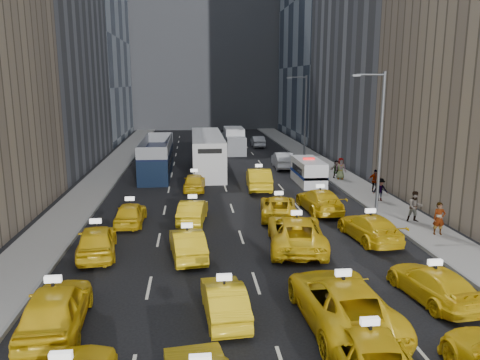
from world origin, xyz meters
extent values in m
plane|color=black|center=(0.00, 0.00, 0.00)|extent=(160.00, 160.00, 0.00)
cube|color=gray|center=(-10.50, 25.00, 0.07)|extent=(3.00, 90.00, 0.15)
cube|color=gray|center=(10.50, 25.00, 0.07)|extent=(3.00, 90.00, 0.15)
cube|color=slate|center=(-9.05, 25.00, 0.09)|extent=(0.15, 90.00, 0.18)
cube|color=slate|center=(9.05, 25.00, 0.09)|extent=(0.15, 90.00, 0.18)
cube|color=slate|center=(0.00, 72.00, 20.00)|extent=(30.00, 12.00, 40.00)
cylinder|color=#595B60|center=(9.30, 12.00, 4.50)|extent=(0.20, 0.20, 9.00)
cylinder|color=#595B60|center=(8.40, 12.00, 8.80)|extent=(1.80, 0.12, 0.12)
cube|color=slate|center=(7.50, 12.00, 8.75)|extent=(0.50, 0.22, 0.12)
cylinder|color=#595B60|center=(9.30, 32.00, 4.50)|extent=(0.20, 0.20, 9.00)
cylinder|color=#595B60|center=(8.40, 32.00, 8.80)|extent=(1.80, 0.12, 0.12)
cube|color=slate|center=(7.50, 32.00, 8.75)|extent=(0.50, 0.22, 0.12)
imported|color=yellow|center=(2.44, -4.44, 0.69)|extent=(2.72, 5.15, 1.38)
imported|color=yellow|center=(-7.34, -1.13, 0.84)|extent=(2.29, 5.02, 1.67)
imported|color=yellow|center=(-1.54, -0.77, 0.66)|extent=(1.69, 4.10, 1.32)
imported|color=yellow|center=(2.54, -1.64, 0.84)|extent=(3.05, 6.16, 1.68)
imported|color=yellow|center=(6.68, -0.23, 0.66)|extent=(2.43, 4.77, 1.33)
imported|color=yellow|center=(-7.34, 5.99, 0.77)|extent=(2.38, 4.72, 1.54)
imported|color=yellow|center=(-2.91, 5.28, 0.70)|extent=(1.99, 4.40, 1.40)
imported|color=yellow|center=(2.63, 6.08, 0.82)|extent=(3.47, 6.22, 1.64)
imported|color=yellow|center=(6.82, 6.84, 0.71)|extent=(2.51, 5.06, 1.41)
imported|color=yellow|center=(-6.33, 11.00, 0.68)|extent=(1.70, 4.05, 1.37)
imported|color=yellow|center=(-2.63, 11.12, 0.69)|extent=(2.00, 4.35, 1.38)
imported|color=yellow|center=(2.75, 11.63, 0.67)|extent=(2.86, 5.07, 1.34)
imported|color=yellow|center=(5.68, 12.66, 0.74)|extent=(2.38, 5.24, 1.49)
imported|color=yellow|center=(-2.48, 19.47, 0.70)|extent=(1.86, 4.16, 1.39)
imported|color=yellow|center=(2.61, 19.50, 0.84)|extent=(2.06, 5.18, 1.68)
cube|color=silver|center=(7.03, 21.14, 1.02)|extent=(2.02, 5.12, 2.04)
cylinder|color=black|center=(6.21, 19.49, 0.41)|extent=(0.28, 0.81, 0.81)
cylinder|color=black|center=(7.85, 19.49, 0.41)|extent=(0.28, 0.81, 0.81)
cylinder|color=black|center=(6.21, 22.78, 0.41)|extent=(0.28, 0.81, 0.81)
cylinder|color=black|center=(7.85, 22.78, 0.41)|extent=(0.28, 0.81, 0.81)
cube|color=navy|center=(7.03, 21.14, 0.88)|extent=(2.06, 5.12, 0.23)
cube|color=red|center=(7.03, 21.14, 2.11)|extent=(0.93, 0.34, 0.15)
cube|color=black|center=(-5.82, 26.43, 1.61)|extent=(2.88, 11.16, 3.22)
cylinder|color=black|center=(-6.93, 21.79, 0.55)|extent=(0.28, 1.10, 1.10)
cylinder|color=black|center=(-4.71, 21.79, 0.55)|extent=(0.28, 1.10, 1.10)
cylinder|color=black|center=(-6.93, 31.07, 0.55)|extent=(0.28, 1.10, 1.10)
cylinder|color=black|center=(-4.71, 31.07, 0.55)|extent=(0.28, 1.10, 1.10)
cube|color=silver|center=(-1.16, 27.86, 1.73)|extent=(2.86, 13.44, 3.47)
cylinder|color=black|center=(-2.41, 22.05, 0.55)|extent=(0.28, 1.10, 1.10)
cylinder|color=black|center=(0.09, 22.05, 0.55)|extent=(0.28, 1.10, 1.10)
cylinder|color=black|center=(-2.41, 33.68, 0.55)|extent=(0.28, 1.10, 1.10)
cylinder|color=black|center=(0.09, 33.68, 0.55)|extent=(0.28, 1.10, 1.10)
cube|color=silver|center=(2.46, 38.88, 1.47)|extent=(2.66, 6.56, 2.93)
cylinder|color=black|center=(1.51, 36.57, 0.55)|extent=(0.28, 1.10, 1.10)
cylinder|color=black|center=(3.41, 36.57, 0.55)|extent=(0.28, 1.10, 1.10)
cylinder|color=black|center=(1.51, 41.19, 0.55)|extent=(0.28, 1.10, 1.10)
cylinder|color=black|center=(3.41, 41.19, 0.55)|extent=(0.28, 1.10, 1.10)
imported|color=#B5B7BD|center=(6.26, 28.32, 0.80)|extent=(1.85, 4.90, 1.60)
imported|color=black|center=(-6.48, 41.05, 0.71)|extent=(2.81, 5.27, 1.41)
imported|color=gray|center=(1.92, 47.67, 0.82)|extent=(2.48, 5.72, 1.64)
imported|color=black|center=(-1.34, 42.27, 0.69)|extent=(1.95, 4.19, 1.39)
imported|color=#ADAFB5|center=(5.94, 43.69, 0.71)|extent=(1.54, 4.33, 1.42)
imported|color=gray|center=(10.77, 6.92, 1.06)|extent=(0.71, 0.51, 1.81)
imported|color=gray|center=(10.59, 9.34, 1.08)|extent=(0.97, 0.62, 1.86)
imported|color=gray|center=(10.51, 14.38, 0.95)|extent=(1.07, 0.51, 1.61)
imported|color=gray|center=(11.15, 17.05, 1.01)|extent=(1.11, 0.80, 1.72)
imported|color=gray|center=(10.06, 21.93, 1.07)|extent=(0.95, 0.59, 1.84)
imported|color=gray|center=(9.86, 22.51, 0.91)|extent=(1.47, 0.80, 1.53)
camera|label=1|loc=(-2.58, -16.38, 8.42)|focal=35.00mm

